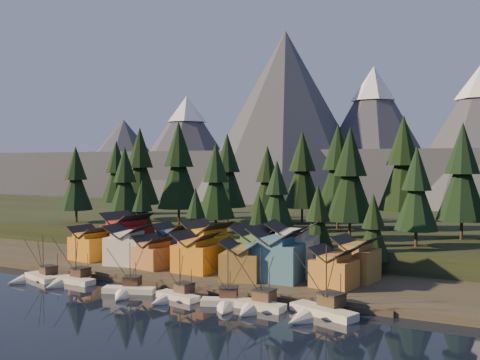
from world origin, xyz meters
The scene contains 45 objects.
ground centered at (0.00, 0.00, 0.00)m, with size 500.00×500.00×0.00m, color black.
shore_strip centered at (0.00, 40.00, 0.75)m, with size 400.00×50.00×1.50m, color #332E25.
hillside centered at (0.00, 90.00, 3.00)m, with size 420.00×100.00×6.00m, color black.
dock centered at (0.00, 16.50, 0.50)m, with size 80.00×4.00×1.00m, color #494034.
mountain_ridge centered at (-4.20, 213.59, 26.06)m, with size 560.00×190.00×90.00m.
boat_0 centered at (-31.11, 8.03, 1.86)m, with size 10.09×10.47×10.30m.
boat_1 centered at (-22.59, 8.94, 2.01)m, with size 10.00×10.76×10.86m.
boat_2 centered at (-7.02, 7.57, 1.84)m, with size 10.40×10.79×10.35m.
boat_3 centered at (3.11, 7.88, 1.88)m, with size 9.31×9.79×10.06m.
boat_4 centered at (13.52, 8.39, 1.96)m, with size 9.70×10.11×10.48m.
boat_5 centered at (18.97, 8.64, 2.23)m, with size 9.21×9.89×11.31m.
boat_6 centered at (29.25, 9.61, 2.25)m, with size 12.23×12.63×12.45m.
house_front_0 centered at (-32.06, 25.18, 5.61)m, with size 8.76×8.40×7.82m.
house_front_1 centered at (-20.57, 24.77, 6.12)m, with size 9.84×9.56×8.80m.
house_front_2 centered at (-12.91, 24.01, 5.13)m, with size 8.38×8.42×6.91m.
house_front_3 centered at (-2.47, 24.45, 5.82)m, with size 8.31×7.94×8.23m.
house_front_4 centered at (9.36, 22.48, 5.53)m, with size 9.04×9.49×7.67m.
house_front_5 centered at (15.78, 25.00, 6.90)m, with size 9.82×8.93×10.29m.
house_front_6 centered at (27.42, 24.29, 5.37)m, with size 8.46×8.14×7.36m.
house_back_0 centered at (-27.31, 32.79, 7.04)m, with size 11.30×11.00×10.55m.
house_back_1 centered at (-13.91, 32.97, 5.99)m, with size 7.75×7.84×8.56m.
house_back_2 centered at (-3.95, 31.83, 6.62)m, with size 10.85×10.29×9.74m.
house_back_3 centered at (9.03, 30.40, 6.46)m, with size 10.20×9.31×9.43m.
house_back_4 centered at (16.54, 31.41, 7.12)m, with size 11.30×10.98×10.70m.
house_back_5 centered at (29.60, 31.56, 5.96)m, with size 8.72×8.80×8.50m.
tree_hill_0 centered at (-62.00, 52.00, 18.71)m, with size 9.99×9.99×23.26m.
tree_hill_1 centered at (-50.00, 68.00, 22.20)m, with size 12.72×12.72×29.63m.
tree_hill_2 centered at (-40.00, 48.00, 18.47)m, with size 9.79×9.79×22.81m.
tree_hill_3 centered at (-30.00, 60.00, 22.61)m, with size 13.04×13.04×30.37m.
tree_hill_4 centered at (-22.00, 75.00, 20.94)m, with size 11.73×11.73×27.33m.
tree_hill_5 centered at (-12.00, 50.00, 18.90)m, with size 10.13×10.13×23.59m.
tree_hill_6 centered at (-4.00, 65.00, 18.56)m, with size 9.86×9.86×22.98m.
tree_hill_7 centered at (6.00, 48.00, 16.39)m, with size 8.17×8.17×19.02m.
tree_hill_8 centered at (14.00, 72.00, 21.90)m, with size 12.48×12.48×29.07m.
tree_hill_9 centered at (22.00, 55.00, 20.78)m, with size 11.60×11.60×27.03m.
tree_hill_10 centered at (30.00, 80.00, 23.14)m, with size 13.46×13.46×31.35m.
tree_hill_11 centered at (38.00, 50.00, 18.04)m, with size 9.46×9.46×22.04m.
tree_hill_12 centered at (46.00, 66.00, 21.28)m, with size 11.99×11.99×27.94m.
tree_hill_15 centered at (0.00, 82.00, 21.29)m, with size 12.01×12.01×27.97m.
tree_hill_16 centered at (-68.00, 78.00, 20.18)m, with size 11.13×11.13×25.94m.
tree_shore_0 centered at (-28.00, 40.00, 11.61)m, with size 7.95×7.95×18.51m.
tree_shore_1 centered at (-12.00, 40.00, 10.66)m, with size 7.20×7.20×16.78m.
tree_shore_2 centered at (5.00, 40.00, 9.95)m, with size 6.64×6.64×15.48m.
tree_shore_3 centered at (19.00, 40.00, 11.42)m, with size 7.79×7.79×18.15m.
tree_shore_4 centered at (31.00, 40.00, 10.51)m, with size 7.08×7.08×16.50m.
Camera 1 is at (55.90, -70.61, 24.62)m, focal length 40.00 mm.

